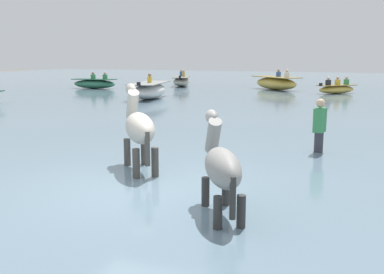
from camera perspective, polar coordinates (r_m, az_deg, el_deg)
The scene contains 10 objects.
ground_plane at distance 7.54m, azimuth -7.04°, elevation -9.55°, with size 120.00×120.00×0.00m, color #666051.
water_surface at distance 16.69m, azimuth 10.11°, elevation 2.15°, with size 90.00×90.00×0.42m, color slate.
horse_lead_grey at distance 5.99m, azimuth 3.81°, elevation -4.19°, with size 1.10×1.55×1.78m.
horse_trailing_pinto at distance 8.37m, azimuth -6.84°, elevation 0.91°, with size 1.44×1.63×2.02m.
boat_mid_outer at distance 32.08m, azimuth -1.37°, elevation 7.20°, with size 2.32×3.72×1.15m.
boat_mid_channel at distance 30.32m, azimuth -12.45°, elevation 6.74°, with size 3.09×1.34×1.11m.
boat_far_offshore at distance 22.80m, azimuth -5.48°, elevation 5.99°, with size 2.23×4.20×1.28m.
boat_distant_east at distance 29.11m, azimuth 10.75°, elevation 6.84°, with size 3.77×3.57×1.31m.
boat_near_starboard at distance 26.90m, azimuth 18.13°, elevation 5.92°, with size 2.28×2.36×0.98m.
person_spectator_far at distance 10.33m, azimuth 16.06°, elevation 0.55°, with size 0.27×0.36×1.63m.
Camera 1 is at (3.54, -6.14, 2.56)m, focal length 41.39 mm.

